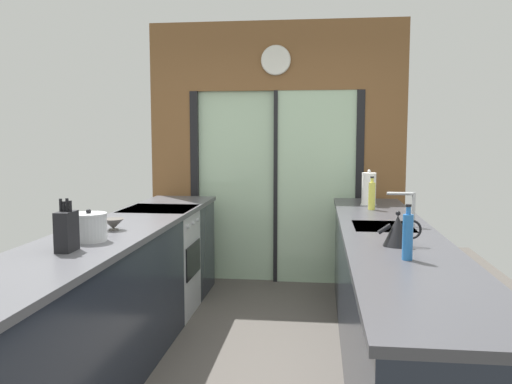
% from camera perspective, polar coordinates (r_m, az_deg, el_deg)
% --- Properties ---
extents(ground_plane, '(5.04, 7.60, 0.02)m').
position_cam_1_polar(ground_plane, '(4.07, -0.06, -16.30)').
color(ground_plane, '#4C4742').
extents(back_wall_unit, '(2.64, 0.12, 2.70)m').
position_cam_1_polar(back_wall_unit, '(5.56, 2.15, 5.89)').
color(back_wall_unit, brown).
rests_on(back_wall_unit, ground_plane).
extents(left_counter_run, '(0.62, 3.80, 0.92)m').
position_cam_1_polar(left_counter_run, '(3.70, -15.37, -11.03)').
color(left_counter_run, '#1E232D').
rests_on(left_counter_run, ground_plane).
extents(right_counter_run, '(0.62, 3.80, 0.92)m').
position_cam_1_polar(right_counter_run, '(3.64, 14.03, -11.33)').
color(right_counter_run, '#1E232D').
rests_on(right_counter_run, ground_plane).
extents(sink_faucet, '(0.19, 0.02, 0.24)m').
position_cam_1_polar(sink_faucet, '(3.77, 15.98, -1.17)').
color(sink_faucet, '#B7BABC').
rests_on(sink_faucet, right_counter_run).
extents(oven_range, '(0.60, 0.60, 0.92)m').
position_cam_1_polar(oven_range, '(4.72, -10.21, -7.32)').
color(oven_range, '#B7BABC').
rests_on(oven_range, ground_plane).
extents(mixing_bowl_far, '(0.14, 0.14, 0.08)m').
position_cam_1_polar(mixing_bowl_far, '(3.63, -15.00, -3.32)').
color(mixing_bowl_far, '#514C47').
rests_on(mixing_bowl_far, left_counter_run).
extents(knife_block, '(0.08, 0.14, 0.29)m').
position_cam_1_polar(knife_block, '(3.03, -19.60, -3.92)').
color(knife_block, black).
rests_on(knife_block, left_counter_run).
extents(stock_pot, '(0.21, 0.21, 0.19)m').
position_cam_1_polar(stock_pot, '(3.28, -17.42, -3.60)').
color(stock_pot, '#B7BABC').
rests_on(stock_pot, left_counter_run).
extents(kettle, '(0.24, 0.16, 0.20)m').
position_cam_1_polar(kettle, '(3.10, 14.94, -4.01)').
color(kettle, black).
rests_on(kettle, right_counter_run).
extents(soap_bottle_near, '(0.05, 0.05, 0.28)m').
position_cam_1_polar(soap_bottle_near, '(2.76, 15.91, -4.53)').
color(soap_bottle_near, '#286BB7').
rests_on(soap_bottle_near, right_counter_run).
extents(soap_bottle_far, '(0.06, 0.06, 0.28)m').
position_cam_1_polar(soap_bottle_far, '(4.56, 12.28, -0.35)').
color(soap_bottle_far, '#D1CC4C').
rests_on(soap_bottle_far, right_counter_run).
extents(paper_towel_roll, '(0.14, 0.14, 0.32)m').
position_cam_1_polar(paper_towel_roll, '(4.84, 11.96, 0.29)').
color(paper_towel_roll, '#B7BABC').
rests_on(paper_towel_roll, right_counter_run).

